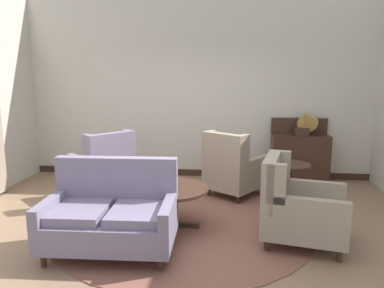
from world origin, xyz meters
The scene contains 13 objects.
ground centered at (0.00, 0.00, 0.00)m, with size 9.06×9.06×0.00m, color #896B51.
wall_back centered at (0.00, 2.62, 1.69)m, with size 6.63×0.08×3.38m, color beige.
baseboard_back centered at (0.00, 2.57, 0.06)m, with size 6.47×0.03×0.12m, color #382319.
area_rug centered at (0.00, 0.30, 0.01)m, with size 3.45×3.45×0.01m, color brown.
coffee_table centered at (-0.12, 0.11, 0.44)m, with size 0.95×0.95×0.53m.
porcelain_vase centered at (-0.14, 0.12, 0.69)m, with size 0.18×0.18×0.36m.
settee centered at (-0.68, -0.59, 0.41)m, with size 1.42×0.88×1.00m.
armchair_far_left centered at (-1.36, 1.17, 0.45)m, with size 1.13×1.13×1.07m.
armchair_near_sideboard centered at (1.39, -0.19, 0.43)m, with size 1.06×0.97×1.01m.
armchair_near_window centered at (0.67, 1.44, 0.44)m, with size 1.10×1.14×1.05m.
side_table centered at (1.47, 0.89, 0.42)m, with size 0.57×0.57×0.69m.
sideboard centered at (1.87, 2.33, 0.50)m, with size 1.00×0.41×1.15m.
gramophone centered at (1.92, 2.24, 1.14)m, with size 0.53×0.59×0.55m.
Camera 1 is at (0.59, -4.29, 1.93)m, focal length 34.36 mm.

